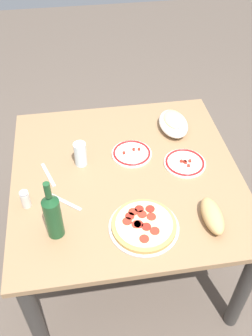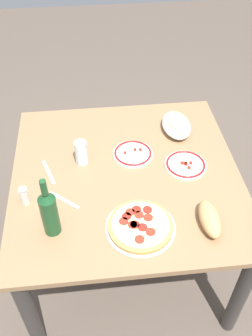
% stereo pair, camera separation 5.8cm
% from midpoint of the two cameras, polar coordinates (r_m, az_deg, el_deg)
% --- Properties ---
extents(ground_plane, '(8.00, 8.00, 0.00)m').
position_cam_midpoint_polar(ground_plane, '(2.35, -0.73, -12.95)').
color(ground_plane, brown).
rests_on(ground_plane, ground).
extents(dining_table, '(1.10, 1.09, 0.70)m').
position_cam_midpoint_polar(dining_table, '(1.88, -0.89, -3.06)').
color(dining_table, '#93704C').
rests_on(dining_table, ground).
extents(pepperoni_pizza, '(0.30, 0.30, 0.03)m').
position_cam_midpoint_polar(pepperoni_pizza, '(1.57, 1.68, -8.74)').
color(pepperoni_pizza, '#B7B7BC').
rests_on(pepperoni_pizza, dining_table).
extents(baked_pasta_dish, '(0.24, 0.15, 0.08)m').
position_cam_midpoint_polar(baked_pasta_dish, '(2.04, 6.43, 6.87)').
color(baked_pasta_dish, white).
rests_on(baked_pasta_dish, dining_table).
extents(wine_bottle, '(0.07, 0.07, 0.30)m').
position_cam_midpoint_polar(wine_bottle, '(1.51, -12.21, -6.99)').
color(wine_bottle, '#194723').
rests_on(wine_bottle, dining_table).
extents(water_glass, '(0.06, 0.06, 0.13)m').
position_cam_midpoint_polar(water_glass, '(1.82, -7.89, 2.10)').
color(water_glass, silver).
rests_on(water_glass, dining_table).
extents(side_plate_near, '(0.20, 0.20, 0.02)m').
position_cam_midpoint_polar(side_plate_near, '(1.89, 0.00, 2.25)').
color(side_plate_near, white).
rests_on(side_plate_near, dining_table).
extents(side_plate_far, '(0.21, 0.21, 0.02)m').
position_cam_midpoint_polar(side_plate_far, '(1.85, 8.08, 0.79)').
color(side_plate_far, white).
rests_on(side_plate_far, dining_table).
extents(bread_loaf, '(0.20, 0.08, 0.07)m').
position_cam_midpoint_polar(bread_loaf, '(1.61, 12.03, -7.15)').
color(bread_loaf, tan).
rests_on(bread_loaf, dining_table).
extents(spice_shaker, '(0.04, 0.04, 0.09)m').
position_cam_midpoint_polar(spice_shaker, '(1.69, -16.06, -4.60)').
color(spice_shaker, silver).
rests_on(spice_shaker, dining_table).
extents(fork_left, '(0.12, 0.14, 0.00)m').
position_cam_midpoint_polar(fork_left, '(1.69, -10.19, -5.18)').
color(fork_left, '#B7B7BC').
rests_on(fork_left, dining_table).
extents(fork_right, '(0.17, 0.07, 0.00)m').
position_cam_midpoint_polar(fork_right, '(1.83, -12.69, -1.03)').
color(fork_right, '#B7B7BC').
rests_on(fork_right, dining_table).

